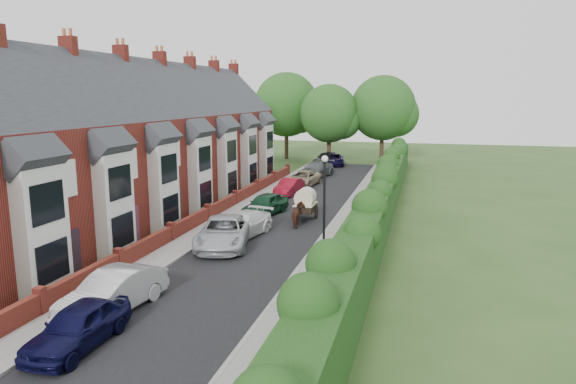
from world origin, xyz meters
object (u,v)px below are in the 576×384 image
car_red (289,187)px  car_silver_b (225,232)px  car_navy (78,326)px  car_green (265,204)px  car_silver_a (113,292)px  horse_cart (305,202)px  horse (298,215)px  car_grey (316,170)px  lamppost (324,194)px  car_white (242,225)px  car_beige (303,179)px  car_black (327,158)px

car_red → car_silver_b: bearing=-82.5°
car_navy → car_green: (0.21, 19.26, 0.03)m
car_silver_a → horse_cart: horse_cart is taller
car_navy → horse: horse is taller
car_silver_b → car_grey: (-0.12, 24.40, -0.01)m
lamppost → car_green: (-5.68, 8.60, -2.57)m
horse → car_white: bearing=37.9°
car_silver_b → car_beige: (-0.26, 19.17, -0.11)m
car_grey → horse_cart: horse_cart is taller
car_silver_a → car_black: 42.57m
car_navy → horse: size_ratio=2.36×
car_silver_a → horse: car_silver_a is taller
car_red → car_black: 18.66m
car_navy → car_silver_a: size_ratio=0.89×
horse → car_black: bearing=-94.2°
car_black → car_navy: bearing=-76.2°
car_silver_b → car_beige: car_silver_b is taller
car_silver_a → horse: 14.44m
car_white → car_red: bearing=103.9°
car_green → horse: horse is taller
car_silver_b → car_red: bearing=79.5°
car_black → car_beige: bearing=-74.7°
car_green → car_grey: 16.80m
lamppost → car_grey: bearing=102.6°
car_grey → horse_cart: size_ratio=1.82×
car_red → car_beige: (0.10, 4.23, 0.03)m
car_silver_b → car_red: 14.95m
car_red → car_beige: 4.23m
car_silver_a → horse: bearing=84.0°
car_beige → car_grey: bearing=95.4°
car_red → car_beige: car_beige is taller
horse → horse_cart: (0.00, 1.89, 0.46)m
car_silver_a → car_grey: size_ratio=0.88×
car_green → car_grey: bearing=102.3°
car_silver_a → car_beige: car_silver_a is taller
lamppost → car_black: bearing=100.4°
horse → horse_cart: size_ratio=0.60×
car_silver_a → horse_cart: size_ratio=1.60×
lamppost → car_white: (-5.31, 3.00, -2.61)m
car_black → lamppost: bearing=-66.4°
car_silver_a → car_green: car_silver_a is taller
car_red → horse_cart: size_ratio=1.35×
car_silver_b → horse: car_silver_b is taller
horse → car_beige: bearing=-89.1°
car_white → car_beige: bearing=102.8°
car_grey → car_black: 9.22m
car_silver_a → car_green: bearing=96.2°
car_white → car_black: bearing=103.0°
car_beige → lamppost: bearing=-66.9°
car_silver_a → car_silver_b: size_ratio=0.83×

